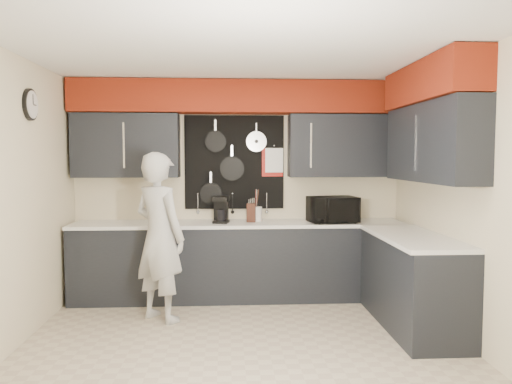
{
  "coord_description": "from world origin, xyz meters",
  "views": [
    {
      "loc": [
        -0.14,
        -4.43,
        1.69
      ],
      "look_at": [
        0.15,
        0.5,
        1.34
      ],
      "focal_mm": 35.0,
      "sensor_mm": 36.0,
      "label": 1
    }
  ],
  "objects": [
    {
      "name": "ground",
      "position": [
        0.0,
        0.0,
        0.0
      ],
      "size": [
        4.0,
        4.0,
        0.0
      ],
      "primitive_type": "plane",
      "color": "#C3B497",
      "rests_on": "ground"
    },
    {
      "name": "back_wall_assembly",
      "position": [
        0.01,
        1.6,
        2.01
      ],
      "size": [
        4.0,
        0.36,
        2.6
      ],
      "color": "beige",
      "rests_on": "ground"
    },
    {
      "name": "right_wall_assembly",
      "position": [
        1.85,
        0.26,
        1.94
      ],
      "size": [
        0.36,
        3.5,
        2.6
      ],
      "color": "beige",
      "rests_on": "ground"
    },
    {
      "name": "left_wall_assembly",
      "position": [
        -1.99,
        0.02,
        1.33
      ],
      "size": [
        0.05,
        3.5,
        2.6
      ],
      "color": "beige",
      "rests_on": "ground"
    },
    {
      "name": "base_cabinets",
      "position": [
        0.49,
        1.13,
        0.46
      ],
      "size": [
        3.95,
        2.2,
        0.92
      ],
      "color": "black",
      "rests_on": "ground"
    },
    {
      "name": "microwave",
      "position": [
        1.1,
        1.35,
        1.07
      ],
      "size": [
        0.6,
        0.46,
        0.3
      ],
      "primitive_type": "imported",
      "rotation": [
        0.0,
        0.0,
        0.16
      ],
      "color": "black",
      "rests_on": "base_cabinets"
    },
    {
      "name": "knife_block",
      "position": [
        0.15,
        1.44,
        1.03
      ],
      "size": [
        0.12,
        0.12,
        0.22
      ],
      "primitive_type": "cube",
      "rotation": [
        0.0,
        0.0,
        -0.2
      ],
      "color": "black",
      "rests_on": "base_cabinets"
    },
    {
      "name": "utensil_crock",
      "position": [
        0.21,
        1.51,
        1.01
      ],
      "size": [
        0.14,
        0.14,
        0.18
      ],
      "primitive_type": "cylinder",
      "color": "white",
      "rests_on": "base_cabinets"
    },
    {
      "name": "coffee_maker",
      "position": [
        -0.21,
        1.41,
        1.08
      ],
      "size": [
        0.21,
        0.24,
        0.31
      ],
      "rotation": [
        0.0,
        0.0,
        -0.18
      ],
      "color": "black",
      "rests_on": "base_cabinets"
    },
    {
      "name": "person",
      "position": [
        -0.84,
        0.7,
        0.87
      ],
      "size": [
        0.76,
        0.73,
        1.74
      ],
      "primitive_type": "imported",
      "rotation": [
        0.0,
        0.0,
        2.45
      ],
      "color": "#B6B7B4",
      "rests_on": "ground"
    }
  ]
}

